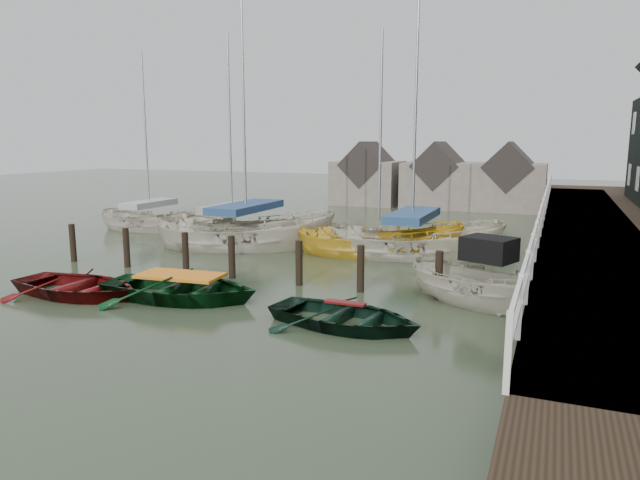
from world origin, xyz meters
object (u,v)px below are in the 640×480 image
at_px(rowboat_red, 79,296).
at_px(sailboat_e, 150,229).
at_px(motorboat, 485,302).
at_px(rowboat_green, 181,299).
at_px(sailboat_a, 233,240).
at_px(sailboat_c, 378,255).
at_px(rowboat_dkgreen, 345,327).
at_px(sailboat_b, 247,246).
at_px(sailboat_d, 412,255).

xyz_separation_m(rowboat_red, sailboat_e, (-6.18, 10.79, 0.06)).
bearing_deg(motorboat, rowboat_green, 130.14).
bearing_deg(rowboat_red, sailboat_e, 31.29).
relative_size(rowboat_green, sailboat_a, 0.45).
distance_m(sailboat_c, sailboat_e, 12.54).
distance_m(rowboat_green, rowboat_dkgreen, 5.12).
xyz_separation_m(rowboat_red, rowboat_dkgreen, (8.06, 0.34, 0.00)).
xyz_separation_m(rowboat_dkgreen, sailboat_b, (-7.39, 8.17, 0.06)).
bearing_deg(sailboat_d, sailboat_b, 85.03).
relative_size(sailboat_a, sailboat_b, 0.87).
distance_m(rowboat_red, sailboat_c, 11.04).
xyz_separation_m(rowboat_dkgreen, sailboat_e, (-14.24, 10.45, 0.06)).
bearing_deg(sailboat_c, sailboat_d, -91.37).
height_order(rowboat_dkgreen, motorboat, motorboat).
bearing_deg(motorboat, sailboat_e, 88.60).
relative_size(sailboat_a, sailboat_e, 1.04).
bearing_deg(rowboat_red, sailboat_b, -2.96).
distance_m(rowboat_green, sailboat_e, 13.53).
xyz_separation_m(rowboat_dkgreen, sailboat_d, (-0.54, 8.99, 0.06)).
height_order(rowboat_red, sailboat_c, sailboat_c).
distance_m(rowboat_dkgreen, sailboat_b, 11.02).
relative_size(rowboat_dkgreen, sailboat_a, 0.38).
bearing_deg(sailboat_a, sailboat_e, 85.62).
distance_m(sailboat_b, sailboat_d, 6.90).
height_order(sailboat_b, sailboat_c, sailboat_b).
bearing_deg(sailboat_c, rowboat_green, 146.62).
distance_m(sailboat_b, sailboat_e, 7.22).
bearing_deg(rowboat_dkgreen, sailboat_e, 62.06).
bearing_deg(sailboat_e, sailboat_b, -108.97).
xyz_separation_m(sailboat_b, sailboat_c, (5.58, 0.58, -0.05)).
bearing_deg(sailboat_e, motorboat, -113.64).
bearing_deg(sailboat_c, sailboat_a, 73.87).
height_order(rowboat_red, sailboat_a, sailboat_a).
relative_size(rowboat_dkgreen, sailboat_d, 0.33).
xyz_separation_m(sailboat_d, sailboat_e, (-13.70, 1.46, 0.00)).
bearing_deg(rowboat_green, sailboat_b, 10.98).
height_order(sailboat_a, sailboat_c, sailboat_a).
distance_m(rowboat_green, sailboat_b, 8.03).
height_order(rowboat_red, motorboat, motorboat).
distance_m(motorboat, sailboat_d, 6.79).
bearing_deg(motorboat, rowboat_dkgreen, 158.95).
distance_m(rowboat_green, sailboat_c, 8.91).
distance_m(sailboat_a, sailboat_c, 6.95).
relative_size(motorboat, sailboat_e, 0.50).
relative_size(sailboat_c, sailboat_e, 0.99).
bearing_deg(sailboat_d, motorboat, -161.22).
bearing_deg(sailboat_c, sailboat_b, 84.20).
relative_size(sailboat_b, sailboat_d, 1.01).
height_order(rowboat_dkgreen, sailboat_e, sailboat_e).
bearing_deg(rowboat_green, sailboat_d, -33.77).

